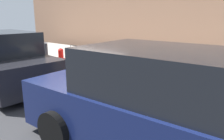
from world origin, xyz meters
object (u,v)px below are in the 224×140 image
object	(u,v)px
suitcase_olive_5	(111,66)
suitcase_red_7	(85,64)
suitcase_silver_3	(138,75)
suitcase_black_4	(124,70)
suitcase_red_0	(201,85)
bollard_post	(47,54)
suitcase_navy_2	(156,76)
fire_hydrant	(61,57)
parked_car_navy_0	(165,108)
suitcase_teal_6	(98,65)
parked_car_charcoal_1	(2,61)
suitcase_maroon_1	(176,82)
suitcase_maroon_8	(74,60)

from	to	relation	value
suitcase_olive_5	suitcase_red_7	size ratio (longest dim) A/B	1.24
suitcase_silver_3	suitcase_black_4	bearing A→B (deg)	-5.42
suitcase_red_0	suitcase_red_7	size ratio (longest dim) A/B	1.03
suitcase_red_0	bollard_post	xyz separation A→B (m)	(6.15, 0.19, 0.09)
suitcase_navy_2	bollard_post	size ratio (longest dim) A/B	1.03
fire_hydrant	parked_car_navy_0	bearing A→B (deg)	157.12
suitcase_navy_2	suitcase_teal_6	bearing A→B (deg)	-2.12
bollard_post	parked_car_charcoal_1	size ratio (longest dim) A/B	0.20
bollard_post	parked_car_navy_0	xyz separation A→B (m)	(-6.41, 2.24, 0.19)
suitcase_red_0	suitcase_olive_5	world-z (taller)	suitcase_olive_5
suitcase_red_0	suitcase_silver_3	size ratio (longest dim) A/B	1.06
suitcase_silver_3	suitcase_olive_5	distance (m)	1.14
suitcase_navy_2	suitcase_teal_6	world-z (taller)	suitcase_navy_2
suitcase_teal_6	fire_hydrant	distance (m)	1.97
suitcase_olive_5	suitcase_silver_3	bearing A→B (deg)	174.93
suitcase_red_0	suitcase_navy_2	xyz separation A→B (m)	(1.18, 0.06, 0.00)
suitcase_red_7	parked_car_navy_0	size ratio (longest dim) A/B	0.18
suitcase_navy_2	suitcase_olive_5	bearing A→B (deg)	-2.22
suitcase_silver_3	suitcase_teal_6	world-z (taller)	suitcase_teal_6
suitcase_navy_2	suitcase_olive_5	size ratio (longest dim) A/B	0.85
suitcase_olive_5	bollard_post	size ratio (longest dim) A/B	1.22
suitcase_teal_6	parked_car_navy_0	world-z (taller)	parked_car_navy_0
fire_hydrant	parked_car_charcoal_1	size ratio (longest dim) A/B	0.17
suitcase_olive_5	parked_car_charcoal_1	world-z (taller)	parked_car_charcoal_1
suitcase_red_0	suitcase_black_4	world-z (taller)	suitcase_black_4
suitcase_silver_3	parked_car_navy_0	xyz separation A→B (m)	(-1.99, 2.33, 0.32)
suitcase_black_4	suitcase_olive_5	distance (m)	0.59
suitcase_maroon_1	suitcase_teal_6	world-z (taller)	suitcase_maroon_1
suitcase_navy_2	suitcase_maroon_8	bearing A→B (deg)	0.37
fire_hydrant	suitcase_olive_5	bearing A→B (deg)	-179.03
suitcase_black_4	parked_car_charcoal_1	bearing A→B (deg)	40.23
suitcase_red_7	parked_car_charcoal_1	xyz separation A→B (m)	(1.08, 2.37, 0.33)
suitcase_maroon_8	suitcase_teal_6	bearing A→B (deg)	-174.71
suitcase_red_0	parked_car_charcoal_1	size ratio (longest dim) A/B	0.20
suitcase_silver_3	parked_car_navy_0	bearing A→B (deg)	130.49
suitcase_black_4	bollard_post	bearing A→B (deg)	2.13
suitcase_red_0	parked_car_charcoal_1	world-z (taller)	parked_car_charcoal_1
suitcase_maroon_8	parked_car_navy_0	distance (m)	5.37
suitcase_maroon_8	fire_hydrant	world-z (taller)	suitcase_maroon_8
suitcase_red_0	fire_hydrant	size ratio (longest dim) A/B	1.22
suitcase_silver_3	suitcase_black_4	size ratio (longest dim) A/B	0.89
suitcase_red_0	suitcase_teal_6	world-z (taller)	suitcase_red_0
suitcase_maroon_1	suitcase_navy_2	size ratio (longest dim) A/B	0.99
suitcase_maroon_1	suitcase_black_4	world-z (taller)	suitcase_black_4
suitcase_olive_5	parked_car_navy_0	distance (m)	3.96
suitcase_red_7	parked_car_charcoal_1	distance (m)	2.63
parked_car_navy_0	parked_car_charcoal_1	xyz separation A→B (m)	(5.35, -0.00, -0.00)
parked_car_navy_0	parked_car_charcoal_1	bearing A→B (deg)	-0.00
parked_car_navy_0	suitcase_teal_6	bearing A→B (deg)	-33.54
suitcase_navy_2	parked_car_navy_0	distance (m)	2.79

